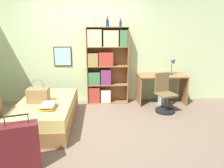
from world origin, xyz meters
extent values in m
plane|color=#756051|center=(0.00, 0.00, 0.00)|extent=(14.00, 14.00, 0.00)
cube|color=beige|center=(0.00, 1.45, 1.30)|extent=(10.00, 0.06, 2.60)
cube|color=black|center=(-0.56, 1.40, 1.14)|extent=(0.43, 0.02, 0.47)
cube|color=#99C1D6|center=(-0.56, 1.39, 1.14)|extent=(0.39, 0.01, 0.43)
cube|color=olive|center=(-0.69, 0.00, 0.13)|extent=(1.01, 1.80, 0.26)
cube|color=tan|center=(-0.69, 0.00, 0.37)|extent=(0.98, 1.77, 0.21)
cube|color=olive|center=(-0.69, 0.88, 0.24)|extent=(1.01, 0.04, 0.47)
cube|color=#93704C|center=(-0.80, -0.03, 0.61)|extent=(0.38, 0.25, 0.27)
torus|color=#93704C|center=(-0.80, -0.03, 0.81)|extent=(0.23, 0.02, 0.23)
cube|color=gold|center=(-0.55, -0.37, 0.48)|extent=(0.27, 0.34, 0.02)
cube|color=gold|center=(-0.55, -0.38, 0.50)|extent=(0.27, 0.34, 0.01)
cube|color=gold|center=(-0.55, -0.36, 0.52)|extent=(0.27, 0.30, 0.02)
cube|color=#99894C|center=(-0.55, -0.38, 0.53)|extent=(0.30, 0.35, 0.01)
cube|color=beige|center=(-0.55, -0.39, 0.55)|extent=(0.23, 0.33, 0.02)
cube|color=silver|center=(-0.55, -0.38, 0.56)|extent=(0.23, 0.29, 0.02)
cube|color=#5B191E|center=(-0.71, -1.36, 0.32)|extent=(0.54, 0.36, 0.64)
cylinder|color=#2D2D33|center=(-0.84, -1.40, 0.70)|extent=(0.01, 0.01, 0.12)
cylinder|color=#2D2D33|center=(-0.58, -1.32, 0.70)|extent=(0.01, 0.01, 0.12)
cube|color=#2D2D33|center=(-0.71, -1.36, 0.76)|extent=(0.29, 0.11, 0.02)
cube|color=olive|center=(0.04, 1.26, 0.92)|extent=(0.02, 0.28, 1.84)
cube|color=olive|center=(1.01, 1.26, 0.92)|extent=(0.02, 0.28, 1.84)
cube|color=olive|center=(0.52, 1.39, 0.92)|extent=(0.99, 0.01, 1.84)
cube|color=olive|center=(0.52, 1.26, 0.01)|extent=(0.95, 0.28, 0.02)
cube|color=olive|center=(0.52, 1.26, 0.46)|extent=(0.95, 0.28, 0.02)
cube|color=olive|center=(0.52, 1.26, 0.92)|extent=(0.95, 0.28, 0.02)
cube|color=olive|center=(0.52, 1.26, 1.38)|extent=(0.95, 0.28, 0.02)
cube|color=olive|center=(0.52, 1.26, 1.83)|extent=(0.95, 0.28, 0.02)
cube|color=#B2382D|center=(0.19, 1.24, 0.21)|extent=(0.27, 0.21, 0.38)
cube|color=silver|center=(0.47, 1.24, 0.17)|extent=(0.24, 0.21, 0.31)
cube|color=#427A4C|center=(0.20, 1.24, 0.62)|extent=(0.28, 0.21, 0.31)
cube|color=#7A336B|center=(0.48, 1.24, 0.65)|extent=(0.24, 0.21, 0.37)
cube|color=#99894C|center=(0.18, 1.24, 1.08)|extent=(0.24, 0.21, 0.30)
cube|color=#B2382D|center=(0.49, 1.24, 1.09)|extent=(0.34, 0.21, 0.32)
cube|color=beige|center=(0.22, 1.24, 1.58)|extent=(0.33, 0.21, 0.39)
cube|color=beige|center=(0.60, 1.24, 1.57)|extent=(0.35, 0.21, 0.37)
cube|color=#427A4C|center=(0.90, 1.24, 1.58)|extent=(0.18, 0.21, 0.38)
cylinder|color=#B7BCC1|center=(0.20, 1.27, 1.91)|extent=(0.07, 0.07, 0.15)
cylinder|color=#B7BCC1|center=(0.20, 1.27, 2.01)|extent=(0.03, 0.03, 0.05)
cylinder|color=#232328|center=(0.20, 1.27, 2.04)|extent=(0.03, 0.03, 0.02)
cylinder|color=navy|center=(0.53, 1.30, 1.92)|extent=(0.08, 0.08, 0.16)
cylinder|color=navy|center=(0.53, 1.30, 2.03)|extent=(0.03, 0.03, 0.05)
cylinder|color=#232328|center=(0.53, 1.30, 2.06)|extent=(0.03, 0.03, 0.02)
cylinder|color=navy|center=(0.83, 1.27, 1.91)|extent=(0.06, 0.06, 0.13)
cylinder|color=navy|center=(0.83, 1.27, 1.99)|extent=(0.02, 0.02, 0.04)
cylinder|color=#232328|center=(0.83, 1.27, 2.02)|extent=(0.03, 0.03, 0.02)
cube|color=olive|center=(1.84, 1.12, 0.70)|extent=(1.15, 0.55, 0.02)
cube|color=olive|center=(1.28, 1.12, 0.34)|extent=(0.03, 0.51, 0.69)
cube|color=olive|center=(2.40, 1.12, 0.34)|extent=(0.03, 0.51, 0.69)
cylinder|color=navy|center=(2.08, 1.20, 0.72)|extent=(0.15, 0.15, 0.02)
cylinder|color=navy|center=(2.08, 1.20, 0.87)|extent=(0.02, 0.02, 0.29)
cone|color=navy|center=(2.13, 1.20, 1.04)|extent=(0.16, 0.13, 0.16)
cylinder|color=black|center=(1.78, 0.53, 0.03)|extent=(0.43, 0.43, 0.06)
cylinder|color=#333338|center=(1.78, 0.53, 0.20)|extent=(0.05, 0.05, 0.40)
cube|color=brown|center=(1.78, 0.53, 0.41)|extent=(0.49, 0.49, 0.03)
cube|color=brown|center=(1.72, 0.70, 0.64)|extent=(0.34, 0.15, 0.43)
cylinder|color=#99C1B2|center=(1.87, 1.07, 0.13)|extent=(0.24, 0.24, 0.25)
camera|label=1|loc=(0.35, -3.95, 1.83)|focal=35.00mm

